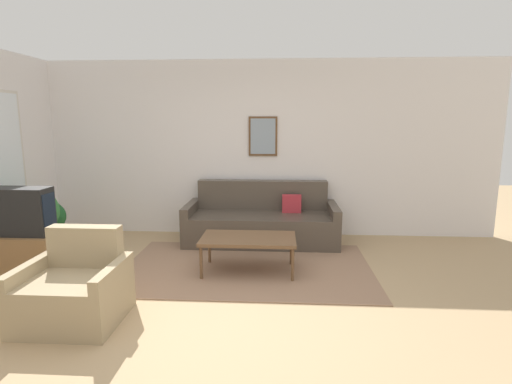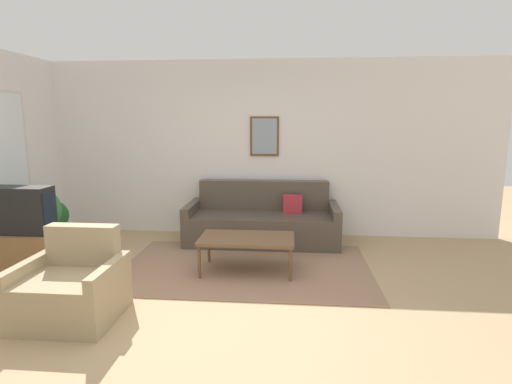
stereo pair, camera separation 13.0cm
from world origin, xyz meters
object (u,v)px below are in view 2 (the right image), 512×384
object	(u,v)px
tv	(21,210)
potted_plant_tall	(36,212)
coffee_table	(247,240)
armchair	(72,289)
couch	(263,222)

from	to	relation	value
tv	potted_plant_tall	bearing A→B (deg)	112.31
coffee_table	tv	bearing A→B (deg)	-170.81
tv	armchair	world-z (taller)	tv
tv	armchair	bearing A→B (deg)	-39.63
coffee_table	tv	distance (m)	2.56
couch	potted_plant_tall	distance (m)	3.04
couch	armchair	xyz separation A→B (m)	(-1.57, -2.49, -0.03)
potted_plant_tall	couch	bearing A→B (deg)	19.53
coffee_table	potted_plant_tall	world-z (taller)	potted_plant_tall
couch	tv	size ratio (longest dim) A/B	3.27
tv	armchair	xyz separation A→B (m)	(1.02, -0.84, -0.53)
coffee_table	potted_plant_tall	xyz separation A→B (m)	(-2.75, 0.22, 0.23)
couch	coffee_table	distance (m)	1.24
armchair	tv	bearing A→B (deg)	125.35
armchair	couch	bearing A→B (deg)	42.63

